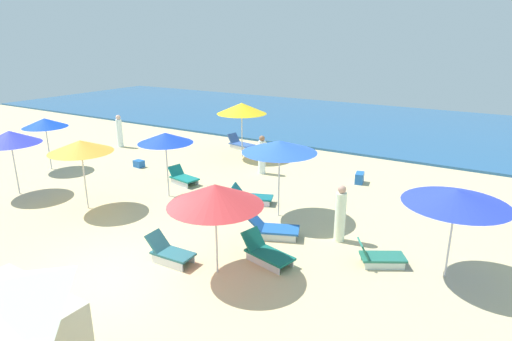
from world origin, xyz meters
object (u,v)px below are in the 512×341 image
object	(u,v)px
cooler_box_1	(139,164)
beachgoer_5	(119,132)
umbrella_0	(10,137)
umbrella_6	(242,108)
beachgoer_4	(340,215)
umbrella_1	(80,146)
lounge_chair_6_0	(240,144)
umbrella_4	(45,123)
umbrella_5	(165,138)
lounge_chair_2_0	(251,197)
lounge_chair_7_0	(379,256)
cooler_box_0	(359,178)
umbrella_7	(457,197)
umbrella_2	(280,147)
lounge_chair_3_1	(266,253)
lounge_chair_3_0	(170,252)
lounge_chair_5_0	(183,178)
beachgoer_2	(262,156)
lounge_chair_2_1	(272,229)

from	to	relation	value
cooler_box_1	beachgoer_5	bearing A→B (deg)	-27.01
umbrella_0	umbrella_6	world-z (taller)	umbrella_6
umbrella_0	beachgoer_4	xyz separation A→B (m)	(11.66, 2.57, -1.37)
umbrella_1	lounge_chair_6_0	bearing A→B (deg)	89.77
umbrella_4	umbrella_5	size ratio (longest dim) A/B	0.95
lounge_chair_2_0	lounge_chair_7_0	size ratio (longest dim) A/B	1.15
umbrella_5	cooler_box_0	xyz separation A→B (m)	(5.57, 5.10, -2.00)
umbrella_0	umbrella_6	bearing A→B (deg)	63.41
umbrella_7	lounge_chair_7_0	distance (m)	2.45
umbrella_6	beachgoer_5	bearing A→B (deg)	-165.33
umbrella_2	lounge_chair_3_1	world-z (taller)	umbrella_2
umbrella_7	lounge_chair_6_0	bearing A→B (deg)	144.95
lounge_chair_3_0	umbrella_7	xyz separation A→B (m)	(6.30, 2.99, 1.82)
lounge_chair_3_0	lounge_chair_5_0	world-z (taller)	lounge_chair_3_0
lounge_chair_2_0	lounge_chair_6_0	bearing A→B (deg)	15.10
beachgoer_2	cooler_box_1	bearing A→B (deg)	168.05
lounge_chair_3_0	beachgoer_4	world-z (taller)	beachgoer_4
umbrella_0	lounge_chair_7_0	bearing A→B (deg)	7.81
umbrella_5	umbrella_6	distance (m)	5.99
umbrella_0	beachgoer_4	distance (m)	12.02
lounge_chair_2_0	umbrella_6	xyz separation A→B (m)	(-3.60, 4.95, 2.14)
umbrella_7	cooler_box_0	distance (m)	7.28
umbrella_0	lounge_chair_7_0	xyz separation A→B (m)	(13.04, 1.79, -1.94)
lounge_chair_2_1	cooler_box_1	world-z (taller)	lounge_chair_2_1
lounge_chair_6_0	beachgoer_5	bearing A→B (deg)	128.41
lounge_chair_2_0	beachgoer_4	world-z (taller)	beachgoer_4
lounge_chair_2_0	lounge_chair_5_0	distance (m)	3.46
lounge_chair_3_0	umbrella_5	size ratio (longest dim) A/B	0.54
umbrella_0	cooler_box_1	xyz separation A→B (m)	(1.31, 4.80, -2.02)
lounge_chair_5_0	lounge_chair_7_0	size ratio (longest dim) A/B	1.01
lounge_chair_5_0	cooler_box_0	bearing A→B (deg)	-47.51
lounge_chair_7_0	beachgoer_2	distance (m)	8.28
umbrella_5	cooler_box_1	xyz separation A→B (m)	(-3.67, 2.07, -2.05)
beachgoer_4	cooler_box_1	bearing A→B (deg)	-31.66
umbrella_0	lounge_chair_6_0	bearing A→B (deg)	71.02
lounge_chair_3_1	umbrella_2	bearing A→B (deg)	35.69
lounge_chair_3_1	cooler_box_1	size ratio (longest dim) A/B	3.48
lounge_chair_5_0	cooler_box_1	size ratio (longest dim) A/B	3.01
umbrella_2	umbrella_4	distance (m)	11.15
lounge_chair_3_1	beachgoer_5	xyz separation A→B (m)	(-12.73, 6.53, 0.57)
umbrella_0	umbrella_4	size ratio (longest dim) A/B	1.06
umbrella_4	umbrella_1	bearing A→B (deg)	-22.48
umbrella_1	beachgoer_4	world-z (taller)	umbrella_1
lounge_chair_5_0	cooler_box_1	distance (m)	3.28
lounge_chair_6_0	beachgoer_2	distance (m)	4.40
umbrella_0	lounge_chair_3_1	world-z (taller)	umbrella_0
umbrella_6	umbrella_1	bearing A→B (deg)	-96.67
lounge_chair_6_0	beachgoer_4	distance (m)	11.07
lounge_chair_7_0	beachgoer_2	size ratio (longest dim) A/B	0.79
umbrella_1	lounge_chair_6_0	xyz separation A→B (m)	(0.04, 9.53, -1.93)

